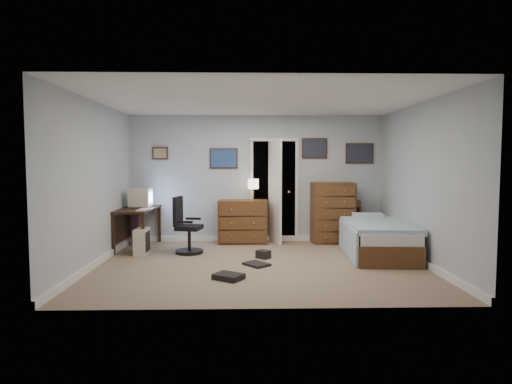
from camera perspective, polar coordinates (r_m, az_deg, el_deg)
floor at (r=6.69m, az=0.53°, el=-9.71°), size 5.00×4.00×0.02m
computer_desk at (r=8.17m, az=-16.08°, el=-3.26°), size 0.63×1.29×0.73m
crt_monitor at (r=8.25m, az=-15.13°, el=-0.73°), size 0.39×0.36×0.35m
keyboard at (r=7.75m, az=-14.85°, el=-2.28°), size 0.16×0.40×0.02m
pc_tower at (r=7.62m, az=-14.97°, el=-6.38°), size 0.21×0.42×0.44m
office_chair at (r=7.52m, az=-9.29°, el=-5.21°), size 0.56×0.56×0.98m
media_stack at (r=8.49m, az=-15.75°, el=-4.42°), size 0.15×0.15×0.71m
low_dresser at (r=8.35m, az=-1.74°, el=-3.95°), size 0.96×0.49×0.84m
table_lamp at (r=8.28m, az=-0.37°, el=0.99°), size 0.21×0.21×0.41m
doorway at (r=8.81m, az=2.29°, el=0.27°), size 0.96×1.12×2.05m
tall_dresser at (r=8.48m, az=10.19°, el=-2.73°), size 0.83×0.52×1.18m
headboard_bookcase at (r=8.63m, az=10.73°, el=-3.68°), size 0.91×0.26×0.82m
bed at (r=7.53m, az=15.74°, el=-5.93°), size 1.14×1.98×0.63m
wall_posters at (r=8.51m, az=3.93°, el=5.15°), size 4.38×0.04×0.60m
floor_clutter at (r=6.39m, az=-1.30°, el=-9.91°), size 0.89×1.60×0.13m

